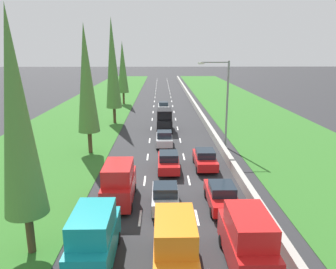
# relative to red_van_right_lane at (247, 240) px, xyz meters

# --- Properties ---
(ground_plane) EXTENTS (300.00, 300.00, 0.00)m
(ground_plane) POSITION_rel_red_van_right_lane_xyz_m (-3.57, 49.74, -1.40)
(ground_plane) COLOR #28282B
(ground_plane) RESTS_ON ground
(grass_verge_left) EXTENTS (14.00, 140.00, 0.04)m
(grass_verge_left) POSITION_rel_red_van_right_lane_xyz_m (-16.22, 49.74, -1.38)
(grass_verge_left) COLOR #2D6623
(grass_verge_left) RESTS_ON ground
(grass_verge_right) EXTENTS (14.00, 140.00, 0.04)m
(grass_verge_right) POSITION_rel_red_van_right_lane_xyz_m (10.78, 49.74, -1.38)
(grass_verge_right) COLOR #2D6623
(grass_verge_right) RESTS_ON ground
(median_barrier) EXTENTS (0.44, 120.00, 0.85)m
(median_barrier) POSITION_rel_red_van_right_lane_xyz_m (2.13, 49.74, -0.97)
(median_barrier) COLOR #9E9B93
(median_barrier) RESTS_ON ground
(lane_markings) EXTENTS (3.64, 116.00, 0.01)m
(lane_markings) POSITION_rel_red_van_right_lane_xyz_m (-3.57, 49.74, -1.39)
(lane_markings) COLOR white
(lane_markings) RESTS_ON ground
(red_van_right_lane) EXTENTS (1.96, 4.90, 2.82)m
(red_van_right_lane) POSITION_rel_red_van_right_lane_xyz_m (0.00, 0.00, 0.00)
(red_van_right_lane) COLOR red
(red_van_right_lane) RESTS_ON ground
(red_sedan_right_lane) EXTENTS (1.82, 4.50, 1.64)m
(red_sedan_right_lane) POSITION_rel_red_van_right_lane_xyz_m (-0.09, 6.15, -0.59)
(red_sedan_right_lane) COLOR red
(red_sedan_right_lane) RESTS_ON ground
(orange_van_centre_lane) EXTENTS (1.96, 4.90, 2.82)m
(orange_van_centre_lane) POSITION_rel_red_van_right_lane_xyz_m (-3.41, -0.31, 0.00)
(orange_van_centre_lane) COLOR orange
(orange_van_centre_lane) RESTS_ON ground
(silver_hatchback_centre_lane) EXTENTS (1.74, 3.90, 1.72)m
(silver_hatchback_centre_lane) POSITION_rel_red_van_right_lane_xyz_m (-3.76, 6.02, -0.56)
(silver_hatchback_centre_lane) COLOR silver
(silver_hatchback_centre_lane) RESTS_ON ground
(red_sedan_right_lane_third) EXTENTS (1.82, 4.50, 1.64)m
(red_sedan_right_lane_third) POSITION_rel_red_van_right_lane_xyz_m (-0.19, 13.70, -0.59)
(red_sedan_right_lane_third) COLOR red
(red_sedan_right_lane_third) RESTS_ON ground
(red_sedan_centre_lane) EXTENTS (1.82, 4.50, 1.64)m
(red_sedan_centre_lane) POSITION_rel_red_van_right_lane_xyz_m (-3.39, 13.03, -0.59)
(red_sedan_centre_lane) COLOR red
(red_sedan_centre_lane) RESTS_ON ground
(teal_van_left_lane) EXTENTS (1.96, 4.90, 2.82)m
(teal_van_left_lane) POSITION_rel_red_van_right_lane_xyz_m (-7.21, 0.38, 0.00)
(teal_van_left_lane) COLOR teal
(teal_van_left_lane) RESTS_ON ground
(red_van_left_lane) EXTENTS (1.96, 4.90, 2.82)m
(red_van_left_lane) POSITION_rel_red_van_right_lane_xyz_m (-6.84, 6.96, 0.00)
(red_van_left_lane) COLOR red
(red_van_left_lane) RESTS_ON ground
(silver_hatchback_centre_lane_fourth) EXTENTS (1.74, 3.90, 1.72)m
(silver_hatchback_centre_lane_fourth) POSITION_rel_red_van_right_lane_xyz_m (-3.67, 20.41, -0.56)
(silver_hatchback_centre_lane_fourth) COLOR silver
(silver_hatchback_centre_lane_fourth) RESTS_ON ground
(black_van_centre_lane) EXTENTS (1.96, 4.90, 2.82)m
(black_van_centre_lane) POSITION_rel_red_van_right_lane_xyz_m (-3.57, 27.46, 0.00)
(black_van_centre_lane) COLOR black
(black_van_centre_lane) RESTS_ON ground
(white_sedan_centre_lane) EXTENTS (1.82, 4.50, 1.64)m
(white_sedan_centre_lane) POSITION_rel_red_van_right_lane_xyz_m (-3.65, 35.16, -0.59)
(white_sedan_centre_lane) COLOR white
(white_sedan_centre_lane) RESTS_ON ground
(white_sedan_centre_lane_seventh) EXTENTS (1.82, 4.50, 1.64)m
(white_sedan_centre_lane_seventh) POSITION_rel_red_van_right_lane_xyz_m (-3.56, 41.45, -0.59)
(white_sedan_centre_lane_seventh) COLOR white
(white_sedan_centre_lane_seventh) RESTS_ON ground
(poplar_tree_nearest) EXTENTS (2.10, 2.10, 12.03)m
(poplar_tree_nearest) POSITION_rel_red_van_right_lane_xyz_m (-10.63, 1.35, 5.67)
(poplar_tree_nearest) COLOR #4C3823
(poplar_tree_nearest) RESTS_ON ground
(poplar_tree_second) EXTENTS (2.11, 2.11, 12.57)m
(poplar_tree_second) POSITION_rel_red_van_right_lane_xyz_m (-11.12, 18.30, 5.94)
(poplar_tree_second) COLOR #4C3823
(poplar_tree_second) RESTS_ON ground
(poplar_tree_third) EXTENTS (2.16, 2.16, 14.38)m
(poplar_tree_third) POSITION_rel_red_van_right_lane_xyz_m (-10.58, 32.37, 6.84)
(poplar_tree_third) COLOR #4C3823
(poplar_tree_third) RESTS_ON ground
(poplar_tree_fourth) EXTENTS (2.09, 2.09, 11.72)m
(poplar_tree_fourth) POSITION_rel_red_van_right_lane_xyz_m (-11.16, 49.61, 5.51)
(poplar_tree_fourth) COLOR #4C3823
(poplar_tree_fourth) RESTS_ON ground
(street_light_mast) EXTENTS (3.20, 0.28, 9.00)m
(street_light_mast) POSITION_rel_red_van_right_lane_xyz_m (2.48, 19.95, 3.83)
(street_light_mast) COLOR gray
(street_light_mast) RESTS_ON ground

